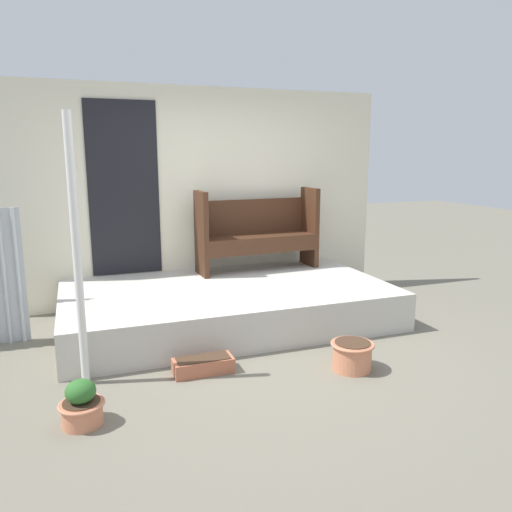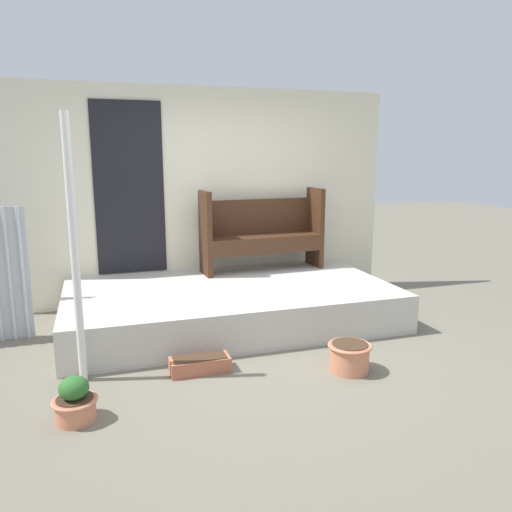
# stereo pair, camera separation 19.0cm
# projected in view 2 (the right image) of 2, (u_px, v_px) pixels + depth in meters

# --- Properties ---
(ground_plane) EXTENTS (24.00, 24.00, 0.00)m
(ground_plane) POSITION_uv_depth(u_px,v_px,m) (258.00, 354.00, 4.60)
(ground_plane) COLOR #706B5B
(porch_slab) EXTENTS (3.45, 1.93, 0.40)m
(porch_slab) POSITION_uv_depth(u_px,v_px,m) (230.00, 304.00, 5.46)
(porch_slab) COLOR beige
(porch_slab) RESTS_ON ground_plane
(house_wall) EXTENTS (4.65, 0.08, 2.60)m
(house_wall) POSITION_uv_depth(u_px,v_px,m) (205.00, 196.00, 6.16)
(house_wall) COLOR beige
(house_wall) RESTS_ON ground_plane
(support_post) EXTENTS (0.06, 0.06, 2.13)m
(support_post) POSITION_uv_depth(u_px,v_px,m) (74.00, 253.00, 3.86)
(support_post) COLOR white
(support_post) RESTS_ON ground_plane
(bench) EXTENTS (1.52, 0.48, 0.99)m
(bench) POSITION_uv_depth(u_px,v_px,m) (262.00, 229.00, 6.12)
(bench) COLOR #422616
(bench) RESTS_ON porch_slab
(flower_pot_left) EXTENTS (0.31, 0.31, 0.33)m
(flower_pot_left) POSITION_uv_depth(u_px,v_px,m) (75.00, 402.00, 3.43)
(flower_pot_left) COLOR tan
(flower_pot_left) RESTS_ON ground_plane
(flower_pot_middle) EXTENTS (0.37, 0.37, 0.25)m
(flower_pot_middle) POSITION_uv_depth(u_px,v_px,m) (349.00, 356.00, 4.22)
(flower_pot_middle) COLOR tan
(flower_pot_middle) RESTS_ON ground_plane
(planter_box_rect) EXTENTS (0.50, 0.21, 0.13)m
(planter_box_rect) POSITION_uv_depth(u_px,v_px,m) (200.00, 364.00, 4.22)
(planter_box_rect) COLOR #B76647
(planter_box_rect) RESTS_ON ground_plane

